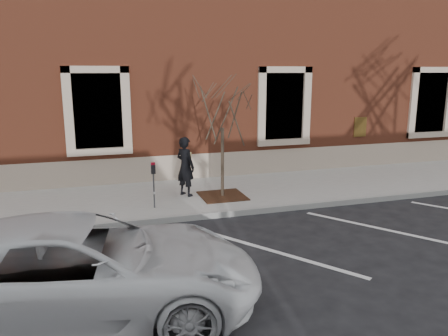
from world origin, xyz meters
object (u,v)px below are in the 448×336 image
object	(u,v)px
man	(185,166)
white_truck	(79,269)
parking_meter	(153,177)
sapling	(222,108)

from	to	relation	value
man	white_truck	world-z (taller)	man
parking_meter	white_truck	bearing A→B (deg)	-117.54
white_truck	parking_meter	bearing A→B (deg)	-12.30
parking_meter	white_truck	xyz separation A→B (m)	(-1.73, -4.45, -0.23)
man	sapling	world-z (taller)	sapling
parking_meter	white_truck	world-z (taller)	white_truck
sapling	white_truck	distance (m)	6.42
parking_meter	sapling	bearing A→B (deg)	7.21
man	sapling	distance (m)	1.91
man	white_truck	bearing A→B (deg)	119.18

